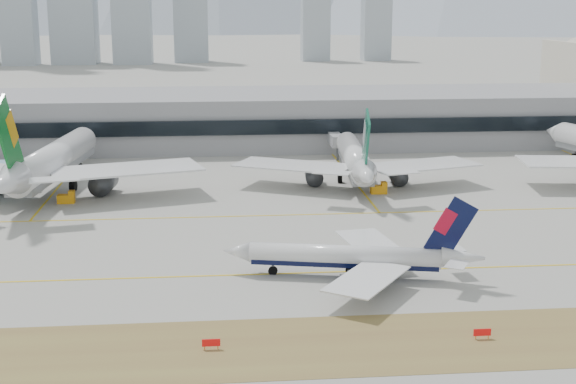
{
  "coord_description": "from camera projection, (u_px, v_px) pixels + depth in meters",
  "views": [
    {
      "loc": [
        -10.44,
        -121.86,
        40.45
      ],
      "look_at": [
        2.65,
        18.0,
        7.5
      ],
      "focal_mm": 50.0,
      "sensor_mm": 36.0,
      "label": 1
    }
  ],
  "objects": [
    {
      "name": "terminal",
      "position": [
        249.0,
        118.0,
        237.91
      ],
      "size": [
        280.0,
        43.1,
        15.0
      ],
      "color": "gray",
      "rests_on": "ground"
    },
    {
      "name": "ground",
      "position": [
        282.0,
        263.0,
        128.31
      ],
      "size": [
        3000.0,
        3000.0,
        0.0
      ],
      "primitive_type": "plane",
      "color": "#9A9890",
      "rests_on": "ground"
    },
    {
      "name": "hold_sign_left",
      "position": [
        211.0,
        343.0,
        96.06
      ],
      "size": [
        2.2,
        0.15,
        1.35
      ],
      "color": "red",
      "rests_on": "ground"
    },
    {
      "name": "hold_sign_right",
      "position": [
        482.0,
        332.0,
        99.1
      ],
      "size": [
        2.2,
        0.15,
        1.35
      ],
      "color": "red",
      "rests_on": "ground"
    },
    {
      "name": "gse_b",
      "position": [
        67.0,
        198.0,
        167.13
      ],
      "size": [
        3.55,
        2.0,
        2.6
      ],
      "color": "#FFA00D",
      "rests_on": "ground"
    },
    {
      "name": "widebody_eva",
      "position": [
        51.0,
        163.0,
        175.58
      ],
      "size": [
        69.08,
        67.96,
        24.75
      ],
      "rotation": [
        0.0,
        0.0,
        1.46
      ],
      "color": "white",
      "rests_on": "ground"
    },
    {
      "name": "gse_c",
      "position": [
        379.0,
        189.0,
        175.54
      ],
      "size": [
        3.55,
        2.0,
        2.6
      ],
      "color": "#FFA00D",
      "rests_on": "ground"
    },
    {
      "name": "widebody_cathay",
      "position": [
        356.0,
        160.0,
        184.46
      ],
      "size": [
        56.98,
        55.9,
        20.36
      ],
      "rotation": [
        0.0,
        0.0,
        1.49
      ],
      "color": "white",
      "rests_on": "ground"
    },
    {
      "name": "taxiing_airliner",
      "position": [
        354.0,
        257.0,
        120.92
      ],
      "size": [
        39.32,
        33.67,
        13.34
      ],
      "rotation": [
        0.0,
        0.0,
        2.92
      ],
      "color": "white",
      "rests_on": "ground"
    }
  ]
}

